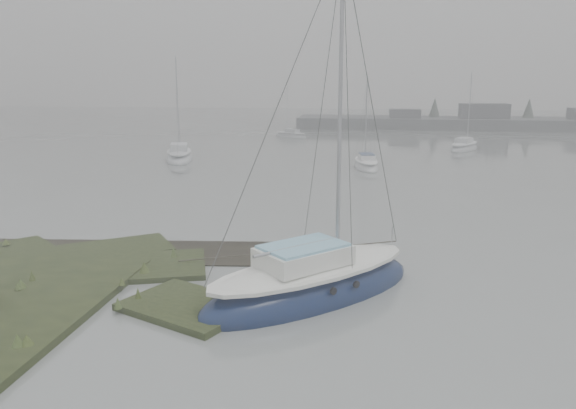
{
  "coord_description": "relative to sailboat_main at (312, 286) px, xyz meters",
  "views": [
    {
      "loc": [
        5.49,
        -14.95,
        6.47
      ],
      "look_at": [
        2.52,
        5.54,
        1.8
      ],
      "focal_mm": 35.0,
      "sensor_mm": 36.0,
      "label": 1
    }
  ],
  "objects": [
    {
      "name": "ground",
      "position": [
        -3.9,
        29.01,
        -0.34
      ],
      "size": [
        160.0,
        160.0,
        0.0
      ],
      "primitive_type": "plane",
      "color": "slate",
      "rests_on": "ground"
    },
    {
      "name": "far_shoreline",
      "position": [
        22.94,
        60.91,
        0.51
      ],
      "size": [
        60.0,
        8.0,
        4.15
      ],
      "color": "#4C4F51",
      "rests_on": "ground"
    },
    {
      "name": "sailboat_main",
      "position": [
        0.0,
        0.0,
        0.0
      ],
      "size": [
        7.28,
        7.24,
        10.9
      ],
      "rotation": [
        0.0,
        0.0,
        -0.79
      ],
      "color": "#0D193B",
      "rests_on": "ground"
    },
    {
      "name": "sailboat_white",
      "position": [
        1.41,
        25.42,
        -0.12
      ],
      "size": [
        2.38,
        5.18,
        7.03
      ],
      "rotation": [
        0.0,
        0.0,
        0.15
      ],
      "color": "silver",
      "rests_on": "ground"
    },
    {
      "name": "sailboat_far_a",
      "position": [
        -13.52,
        27.23,
        -0.06
      ],
      "size": [
        3.81,
        6.58,
        8.82
      ],
      "rotation": [
        0.0,
        0.0,
        0.3
      ],
      "color": "silver",
      "rests_on": "ground"
    },
    {
      "name": "sailboat_far_b",
      "position": [
        10.26,
        37.29,
        -0.1
      ],
      "size": [
        4.01,
        5.61,
        7.61
      ],
      "rotation": [
        0.0,
        0.0,
        -0.47
      ],
      "color": "#A0A5A9",
      "rests_on": "ground"
    },
    {
      "name": "sailboat_far_c",
      "position": [
        -7.1,
        46.35,
        -0.15
      ],
      "size": [
        4.37,
        3.47,
        6.04
      ],
      "rotation": [
        0.0,
        0.0,
        1.01
      ],
      "color": "#B2B7BC",
      "rests_on": "ground"
    }
  ]
}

